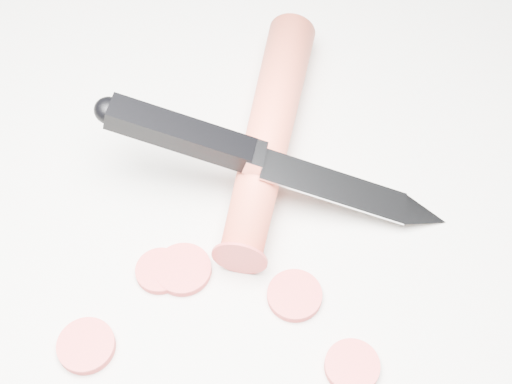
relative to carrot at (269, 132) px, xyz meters
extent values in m
plane|color=beige|center=(-0.06, -0.11, -0.02)|extent=(2.40, 2.40, 0.00)
cylinder|color=#E94B31|center=(0.00, 0.00, 0.00)|extent=(0.11, 0.21, 0.03)
cylinder|color=red|center=(-0.15, -0.13, -0.02)|extent=(0.04, 0.04, 0.01)
cylinder|color=red|center=(-0.08, -0.09, -0.02)|extent=(0.04, 0.04, 0.01)
cylinder|color=red|center=(-0.01, -0.13, -0.02)|extent=(0.04, 0.04, 0.01)
cylinder|color=red|center=(-0.09, -0.09, -0.02)|extent=(0.03, 0.03, 0.01)
cylinder|color=red|center=(0.01, -0.18, -0.02)|extent=(0.03, 0.03, 0.01)
camera|label=1|loc=(-0.08, -0.32, 0.41)|focal=50.00mm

